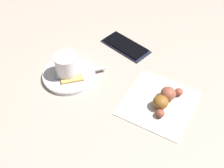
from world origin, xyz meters
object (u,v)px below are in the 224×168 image
sugar_packet (72,79)px  napkin (158,103)px  espresso_cup (67,65)px  teaspoon (72,74)px  croissant (166,98)px  cell_phone (126,46)px  saucer (69,75)px

sugar_packet → napkin: (-0.21, -0.07, -0.01)m
espresso_cup → teaspoon: espresso_cup is taller
espresso_cup → sugar_packet: 0.04m
croissant → cell_phone: (0.20, -0.12, -0.01)m
sugar_packet → croissant: (-0.22, -0.08, 0.00)m
napkin → teaspoon: bearing=13.6°
teaspoon → croissant: size_ratio=1.02×
espresso_cup → croissant: size_ratio=0.71×
sugar_packet → cell_phone: size_ratio=0.38×
saucer → cell_phone: size_ratio=0.92×
croissant → napkin: bearing=40.2°
sugar_packet → croissant: size_ratio=0.50×
espresso_cup → croissant: bearing=-165.5°
espresso_cup → sugar_packet: (-0.03, 0.01, -0.03)m
saucer → espresso_cup: size_ratio=1.69×
espresso_cup → teaspoon: bearing=-177.2°
espresso_cup → sugar_packet: bearing=153.6°
saucer → cell_phone: (-0.05, -0.19, -0.00)m
napkin → croissant: bearing=-139.8°
napkin → croissant: 0.02m
saucer → teaspoon: size_ratio=1.17×
teaspoon → sugar_packet: teaspoon is taller
espresso_cup → teaspoon: (-0.01, -0.00, -0.03)m
cell_phone → croissant: bearing=147.9°
sugar_packet → cell_phone: bearing=31.5°
sugar_packet → croissant: bearing=-30.8°
croissant → teaspoon: bearing=15.2°
espresso_cup → cell_phone: espresso_cup is taller
espresso_cup → napkin: (-0.24, -0.06, -0.04)m
saucer → sugar_packet: 0.03m
teaspoon → cell_phone: (-0.04, -0.19, -0.01)m
napkin → cell_phone: size_ratio=1.13×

